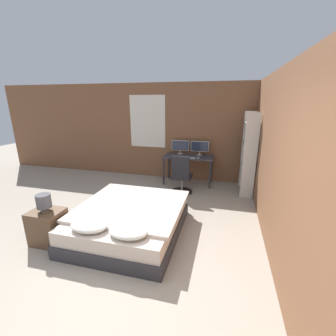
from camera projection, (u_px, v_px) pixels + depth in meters
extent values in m
plane|color=#9E9384|center=(116.00, 285.00, 2.80)|extent=(20.00, 20.00, 0.00)
cube|color=brown|center=(183.00, 133.00, 6.33)|extent=(12.00, 0.06, 2.70)
cube|color=silver|center=(148.00, 122.00, 6.47)|extent=(1.06, 0.01, 1.47)
cube|color=#A3B2CC|center=(148.00, 122.00, 6.47)|extent=(0.98, 0.01, 1.39)
cube|color=brown|center=(276.00, 161.00, 3.33)|extent=(0.06, 12.00, 2.70)
cube|color=#2D2D33|center=(131.00, 227.00, 3.91)|extent=(1.69, 1.94, 0.22)
cube|color=beige|center=(130.00, 215.00, 3.84)|extent=(1.63, 1.88, 0.22)
cube|color=beige|center=(132.00, 205.00, 3.91)|extent=(1.73, 1.63, 0.05)
ellipsoid|color=silver|center=(89.00, 225.00, 3.20)|extent=(0.55, 0.38, 0.13)
ellipsoid|color=silver|center=(128.00, 231.00, 3.05)|extent=(0.55, 0.38, 0.13)
cube|color=brown|center=(48.00, 227.00, 3.59)|extent=(0.50, 0.41, 0.56)
cylinder|color=gray|center=(45.00, 211.00, 3.50)|extent=(0.11, 0.11, 0.01)
cylinder|color=gray|center=(45.00, 209.00, 3.49)|extent=(0.02, 0.02, 0.05)
cylinder|color=#4C4C51|center=(44.00, 201.00, 3.46)|extent=(0.22, 0.22, 0.21)
cube|color=#38383D|center=(188.00, 157.00, 6.08)|extent=(1.34, 0.64, 0.03)
cylinder|color=#2D2D33|center=(164.00, 172.00, 6.09)|extent=(0.05, 0.05, 0.74)
cylinder|color=#2D2D33|center=(210.00, 175.00, 5.79)|extent=(0.05, 0.05, 0.74)
cylinder|color=#2D2D33|center=(169.00, 166.00, 6.60)|extent=(0.05, 0.05, 0.74)
cylinder|color=#2D2D33|center=(212.00, 169.00, 6.30)|extent=(0.05, 0.05, 0.74)
cylinder|color=#B7B7BC|center=(180.00, 154.00, 6.35)|extent=(0.16, 0.16, 0.01)
cylinder|color=#B7B7BC|center=(180.00, 152.00, 6.33)|extent=(0.03, 0.03, 0.09)
cube|color=#B7B7BC|center=(180.00, 145.00, 6.28)|extent=(0.50, 0.03, 0.29)
cube|color=#232D42|center=(180.00, 145.00, 6.27)|extent=(0.47, 0.00, 0.26)
cylinder|color=#B7B7BC|center=(199.00, 155.00, 6.22)|extent=(0.16, 0.16, 0.01)
cylinder|color=#B7B7BC|center=(199.00, 153.00, 6.20)|extent=(0.03, 0.03, 0.09)
cube|color=#B7B7BC|center=(200.00, 146.00, 6.15)|extent=(0.50, 0.03, 0.29)
cube|color=#232D42|center=(200.00, 146.00, 6.14)|extent=(0.47, 0.00, 0.26)
cube|color=#B7B7BC|center=(187.00, 158.00, 5.88)|extent=(0.42, 0.13, 0.02)
ellipsoid|color=#B7B7BC|center=(198.00, 158.00, 5.80)|extent=(0.07, 0.05, 0.04)
cylinder|color=black|center=(182.00, 191.00, 5.66)|extent=(0.52, 0.52, 0.04)
cylinder|color=gray|center=(182.00, 184.00, 5.61)|extent=(0.05, 0.05, 0.35)
cube|color=black|center=(182.00, 176.00, 5.55)|extent=(0.47, 0.47, 0.07)
cube|color=black|center=(181.00, 167.00, 5.27)|extent=(0.43, 0.05, 0.52)
cube|color=beige|center=(250.00, 157.00, 5.08)|extent=(0.30, 0.02, 1.98)
cube|color=beige|center=(247.00, 151.00, 5.75)|extent=(0.30, 0.02, 1.98)
cube|color=beige|center=(247.00, 165.00, 5.50)|extent=(0.30, 0.71, 0.02)
cube|color=beige|center=(250.00, 144.00, 5.35)|extent=(0.30, 0.71, 0.02)
cube|color=beige|center=(252.00, 122.00, 5.20)|extent=(0.30, 0.71, 0.02)
cube|color=#337042|center=(249.00, 165.00, 5.17)|extent=(0.24, 0.04, 0.20)
cube|color=teal|center=(249.00, 163.00, 5.21)|extent=(0.24, 0.04, 0.25)
cube|color=orange|center=(249.00, 163.00, 5.26)|extent=(0.24, 0.04, 0.21)
cube|color=orange|center=(248.00, 164.00, 5.30)|extent=(0.24, 0.02, 0.18)
cube|color=teal|center=(248.00, 163.00, 5.33)|extent=(0.24, 0.04, 0.20)
cube|color=teal|center=(251.00, 142.00, 5.01)|extent=(0.24, 0.02, 0.18)
cube|color=#BCB29E|center=(251.00, 142.00, 5.04)|extent=(0.24, 0.02, 0.17)
cube|color=#7A387F|center=(251.00, 142.00, 5.08)|extent=(0.24, 0.03, 0.17)
cube|color=#337042|center=(251.00, 140.00, 5.11)|extent=(0.24, 0.04, 0.24)
cube|color=#7A387F|center=(251.00, 140.00, 5.15)|extent=(0.24, 0.03, 0.22)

